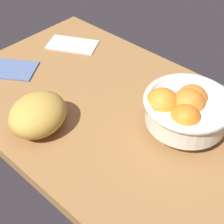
# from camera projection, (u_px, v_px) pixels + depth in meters

# --- Properties ---
(ground_plane) EXTENTS (0.83, 0.55, 0.03)m
(ground_plane) POSITION_uv_depth(u_px,v_px,m) (105.00, 107.00, 0.87)
(ground_plane) COLOR olive
(fruit_bowl) EXTENTS (0.20, 0.20, 0.11)m
(fruit_bowl) POSITION_uv_depth(u_px,v_px,m) (185.00, 109.00, 0.75)
(fruit_bowl) COLOR silver
(fruit_bowl) RESTS_ON ground
(bread_loaf) EXTENTS (0.15, 0.17, 0.09)m
(bread_loaf) POSITION_uv_depth(u_px,v_px,m) (38.00, 114.00, 0.77)
(bread_loaf) COLOR gold
(bread_loaf) RESTS_ON ground
(napkin_folded) EXTENTS (0.17, 0.15, 0.01)m
(napkin_folded) POSITION_uv_depth(u_px,v_px,m) (12.00, 69.00, 0.97)
(napkin_folded) COLOR slate
(napkin_folded) RESTS_ON ground
(napkin_spare) EXTENTS (0.18, 0.15, 0.01)m
(napkin_spare) POSITION_uv_depth(u_px,v_px,m) (72.00, 44.00, 1.07)
(napkin_spare) COLOR silver
(napkin_spare) RESTS_ON ground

